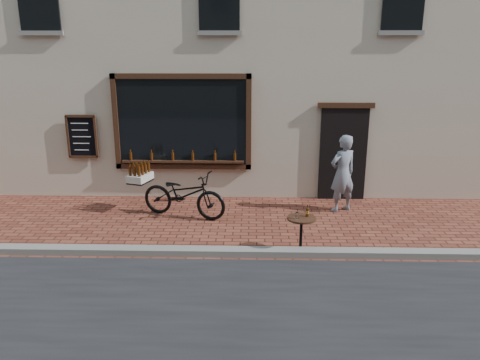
{
  "coord_description": "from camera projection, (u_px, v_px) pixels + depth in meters",
  "views": [
    {
      "loc": [
        -0.26,
        -7.41,
        3.59
      ],
      "look_at": [
        -0.48,
        1.2,
        1.1
      ],
      "focal_mm": 35.0,
      "sensor_mm": 36.0,
      "label": 1
    }
  ],
  "objects": [
    {
      "name": "ground",
      "position": [
        266.0,
        260.0,
        8.11
      ],
      "size": [
        90.0,
        90.0,
        0.0
      ],
      "primitive_type": "plane",
      "color": "#5C281D",
      "rests_on": "ground"
    },
    {
      "name": "cargo_bicycle",
      "position": [
        182.0,
        194.0,
        10.06
      ],
      "size": [
        2.29,
        1.27,
        1.08
      ],
      "rotation": [
        0.0,
        0.0,
        1.26
      ],
      "color": "black",
      "rests_on": "ground"
    },
    {
      "name": "kerb",
      "position": [
        266.0,
        252.0,
        8.28
      ],
      "size": [
        90.0,
        0.25,
        0.12
      ],
      "primitive_type": "cube",
      "color": "slate",
      "rests_on": "ground"
    },
    {
      "name": "bistro_table",
      "position": [
        301.0,
        227.0,
        8.3
      ],
      "size": [
        0.52,
        0.52,
        0.89
      ],
      "color": "black",
      "rests_on": "ground"
    },
    {
      "name": "pedestrian",
      "position": [
        343.0,
        174.0,
        10.3
      ],
      "size": [
        0.75,
        0.66,
        1.73
      ],
      "primitive_type": "imported",
      "rotation": [
        0.0,
        0.0,
        3.61
      ],
      "color": "slate",
      "rests_on": "ground"
    }
  ]
}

